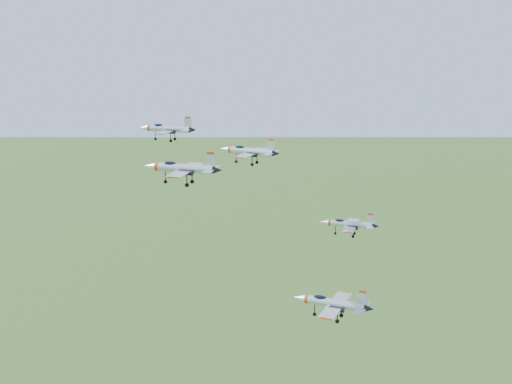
% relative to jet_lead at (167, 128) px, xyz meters
% --- Properties ---
extents(jet_lead, '(11.67, 9.71, 3.12)m').
position_rel_jet_lead_xyz_m(jet_lead, '(0.00, 0.00, 0.00)').
color(jet_lead, silver).
extents(jet_left_high, '(11.46, 9.43, 3.07)m').
position_rel_jet_lead_xyz_m(jet_left_high, '(19.41, -5.77, -1.90)').
color(jet_left_high, silver).
extents(jet_right_high, '(13.06, 10.88, 3.49)m').
position_rel_jet_lead_xyz_m(jet_right_high, '(14.85, -22.09, -1.95)').
color(jet_right_high, silver).
extents(jet_left_low, '(10.64, 8.87, 2.84)m').
position_rel_jet_lead_xyz_m(jet_left_low, '(36.26, -0.28, -14.83)').
color(jet_left_low, silver).
extents(jet_right_low, '(12.96, 10.62, 3.48)m').
position_rel_jet_lead_xyz_m(jet_right_low, '(38.91, -18.91, -22.06)').
color(jet_right_low, silver).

